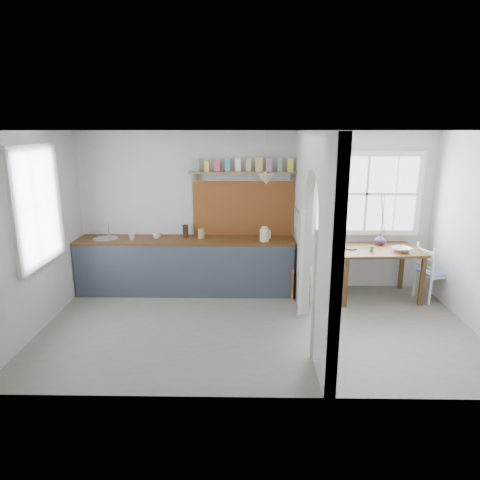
{
  "coord_description": "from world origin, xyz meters",
  "views": [
    {
      "loc": [
        -0.13,
        -5.36,
        2.61
      ],
      "look_at": [
        -0.24,
        0.45,
        1.1
      ],
      "focal_mm": 32.0,
      "sensor_mm": 36.0,
      "label": 1
    }
  ],
  "objects_px": {
    "chair_right": "(434,272)",
    "kettle": "(264,234)",
    "chair_left": "(321,270)",
    "vase": "(380,239)",
    "dining_table": "(375,273)"
  },
  "relations": [
    {
      "from": "chair_right",
      "to": "kettle",
      "type": "distance_m",
      "value": 2.71
    },
    {
      "from": "chair_left",
      "to": "vase",
      "type": "distance_m",
      "value": 1.09
    },
    {
      "from": "chair_left",
      "to": "kettle",
      "type": "relative_size",
      "value": 3.92
    },
    {
      "from": "dining_table",
      "to": "chair_right",
      "type": "bearing_deg",
      "value": -8.82
    },
    {
      "from": "dining_table",
      "to": "vase",
      "type": "bearing_deg",
      "value": 62.61
    },
    {
      "from": "dining_table",
      "to": "vase",
      "type": "xyz_separation_m",
      "value": [
        0.11,
        0.24,
        0.49
      ]
    },
    {
      "from": "chair_right",
      "to": "vase",
      "type": "relative_size",
      "value": 5.03
    },
    {
      "from": "chair_left",
      "to": "kettle",
      "type": "distance_m",
      "value": 1.06
    },
    {
      "from": "vase",
      "to": "kettle",
      "type": "bearing_deg",
      "value": -174.78
    },
    {
      "from": "dining_table",
      "to": "chair_right",
      "type": "distance_m",
      "value": 0.89
    },
    {
      "from": "chair_left",
      "to": "kettle",
      "type": "xyz_separation_m",
      "value": [
        -0.9,
        0.07,
        0.56
      ]
    },
    {
      "from": "chair_left",
      "to": "chair_right",
      "type": "height_order",
      "value": "chair_left"
    },
    {
      "from": "dining_table",
      "to": "chair_left",
      "type": "relative_size",
      "value": 1.42
    },
    {
      "from": "chair_right",
      "to": "kettle",
      "type": "bearing_deg",
      "value": 70.94
    },
    {
      "from": "dining_table",
      "to": "chair_left",
      "type": "xyz_separation_m",
      "value": [
        -0.87,
        0.0,
        0.05
      ]
    }
  ]
}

